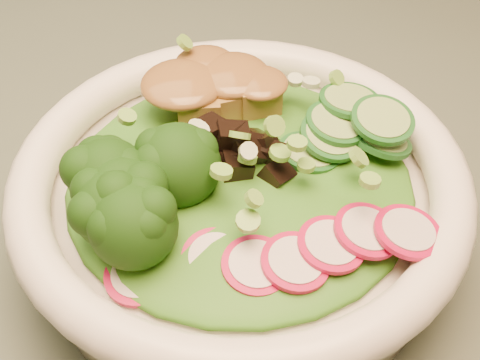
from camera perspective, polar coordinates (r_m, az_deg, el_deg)
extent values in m
cube|color=#495445|center=(0.58, -6.71, 0.94)|extent=(1.20, 0.80, 0.03)
cylinder|color=white|center=(0.47, 0.00, -3.15)|extent=(0.27, 0.27, 0.06)
torus|color=white|center=(0.45, 0.00, 0.20)|extent=(0.31, 0.31, 0.03)
ellipsoid|color=#266515|center=(0.45, 0.00, 0.09)|extent=(0.23, 0.23, 0.03)
ellipsoid|color=brown|center=(0.48, -3.05, 8.31)|extent=(0.08, 0.06, 0.02)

